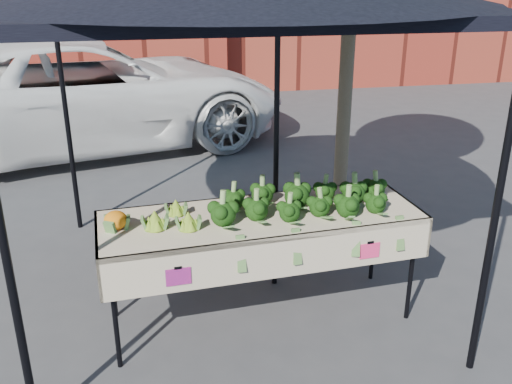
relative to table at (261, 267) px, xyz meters
The scene contains 7 objects.
ground 0.46m from the table, behind, with size 90.00×90.00×0.00m, color #37373A.
table is the anchor object (origin of this frame).
canopy 1.09m from the table, 102.59° to the left, with size 3.16×3.16×2.74m, color black, non-canonical shape.
broccoli_heap 0.65m from the table, ahead, with size 1.45×0.55×0.23m, color black.
romanesco_cluster 0.86m from the table, behind, with size 0.41×0.45×0.18m, color #95A62A.
cauliflower_pair 1.18m from the table, behind, with size 0.18×0.18×0.16m, color orange.
street_tree 2.36m from the table, 51.50° to the left, with size 2.02×2.02×3.98m, color #1E4C14, non-canonical shape.
Camera 1 is at (-0.68, -3.79, 2.63)m, focal length 39.94 mm.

